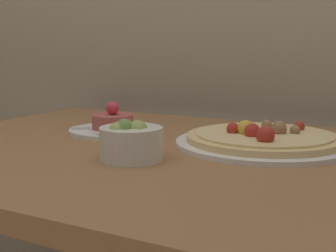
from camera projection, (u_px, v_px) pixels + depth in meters
dining_table at (150, 201)px, 0.99m from camera, size 1.09×0.84×0.80m
pizza_plate at (263, 139)px, 0.97m from camera, size 0.36×0.36×0.06m
tartare_plate at (113, 126)px, 1.12m from camera, size 0.21×0.21×0.08m
small_bowl at (131, 141)px, 0.84m from camera, size 0.11×0.11×0.08m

